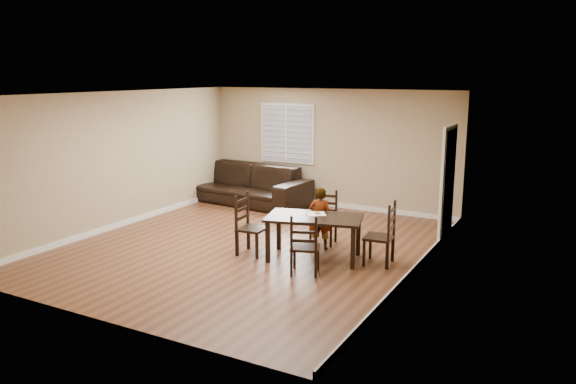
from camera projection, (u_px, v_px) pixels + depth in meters
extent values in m
plane|color=brown|center=(249.00, 246.00, 10.07)|extent=(7.00, 7.00, 0.00)
cube|color=tan|center=(330.00, 149.00, 12.80)|extent=(6.00, 0.04, 2.70)
cube|color=tan|center=(93.00, 216.00, 6.78)|extent=(6.00, 0.04, 2.70)
cube|color=tan|center=(121.00, 160.00, 11.19)|extent=(0.04, 7.00, 2.70)
cube|color=tan|center=(417.00, 189.00, 8.39)|extent=(0.04, 7.00, 2.70)
cube|color=white|center=(247.00, 94.00, 9.51)|extent=(6.00, 7.00, 0.04)
cube|color=white|center=(287.00, 133.00, 13.21)|extent=(1.40, 0.08, 1.40)
cube|color=white|center=(448.00, 184.00, 10.37)|extent=(0.06, 0.94, 2.05)
cylinder|color=#332114|center=(442.00, 191.00, 10.14)|extent=(0.06, 0.06, 0.02)
cube|color=white|center=(329.00, 204.00, 13.06)|extent=(6.00, 0.03, 0.10)
cube|color=white|center=(125.00, 223.00, 11.45)|extent=(0.03, 7.00, 0.10)
cube|color=white|center=(412.00, 271.00, 8.67)|extent=(0.03, 7.00, 0.10)
cube|color=black|center=(314.00, 218.00, 9.25)|extent=(1.73, 1.24, 0.04)
cube|color=black|center=(268.00, 242.00, 9.14)|extent=(0.09, 0.09, 0.68)
cube|color=black|center=(353.00, 248.00, 8.82)|extent=(0.09, 0.09, 0.68)
cube|color=black|center=(279.00, 230.00, 9.82)|extent=(0.09, 0.09, 0.68)
cube|color=black|center=(358.00, 236.00, 9.50)|extent=(0.09, 0.09, 0.68)
cube|color=black|center=(323.00, 221.00, 10.14)|extent=(0.50, 0.47, 0.04)
cube|color=black|center=(326.00, 215.00, 10.29)|extent=(0.44, 0.11, 0.97)
cube|color=black|center=(311.00, 235.00, 10.08)|extent=(0.04, 0.04, 0.40)
cube|color=black|center=(331.00, 236.00, 9.96)|extent=(0.04, 0.04, 0.40)
cube|color=black|center=(316.00, 230.00, 10.40)|extent=(0.04, 0.04, 0.40)
cube|color=black|center=(336.00, 231.00, 10.28)|extent=(0.04, 0.04, 0.40)
cube|color=black|center=(305.00, 248.00, 8.63)|extent=(0.54, 0.52, 0.04)
cube|color=black|center=(304.00, 247.00, 8.44)|extent=(0.42, 0.18, 0.96)
cube|color=black|center=(318.00, 258.00, 8.82)|extent=(0.05, 0.05, 0.39)
cube|color=black|center=(295.00, 257.00, 8.87)|extent=(0.05, 0.05, 0.39)
cube|color=black|center=(316.00, 265.00, 8.48)|extent=(0.05, 0.05, 0.39)
cube|color=black|center=(291.00, 264.00, 8.54)|extent=(0.05, 0.05, 0.39)
cube|color=black|center=(252.00, 229.00, 9.55)|extent=(0.47, 0.50, 0.04)
cube|color=black|center=(242.00, 223.00, 9.61)|extent=(0.07, 0.47, 1.04)
cube|color=black|center=(257.00, 246.00, 9.34)|extent=(0.04, 0.04, 0.43)
cube|color=black|center=(268.00, 240.00, 9.70)|extent=(0.04, 0.04, 0.43)
cube|color=black|center=(237.00, 244.00, 9.49)|extent=(0.04, 0.04, 0.43)
cube|color=black|center=(249.00, 237.00, 9.85)|extent=(0.04, 0.04, 0.43)
cube|color=black|center=(379.00, 237.00, 9.05)|extent=(0.48, 0.51, 0.04)
cube|color=black|center=(391.00, 234.00, 8.96)|extent=(0.09, 0.47, 1.04)
cube|color=black|center=(370.00, 246.00, 9.35)|extent=(0.05, 0.05, 0.42)
cube|color=black|center=(364.00, 253.00, 8.99)|extent=(0.05, 0.05, 0.42)
cube|color=black|center=(393.00, 249.00, 9.21)|extent=(0.05, 0.05, 0.42)
cube|color=black|center=(387.00, 256.00, 8.85)|extent=(0.05, 0.05, 0.42)
imported|color=gray|center=(320.00, 218.00, 9.81)|extent=(0.44, 0.33, 1.11)
cube|color=#EEE3CC|center=(316.00, 214.00, 9.41)|extent=(0.42, 0.42, 0.00)
torus|color=#B37B40|center=(317.00, 213.00, 9.40)|extent=(0.10, 0.10, 0.03)
torus|color=white|center=(317.00, 212.00, 9.40)|extent=(0.09, 0.09, 0.02)
imported|color=black|center=(246.00, 184.00, 13.33)|extent=(3.24, 1.54, 0.91)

